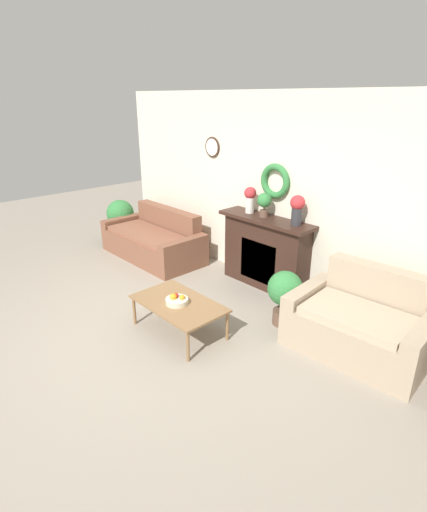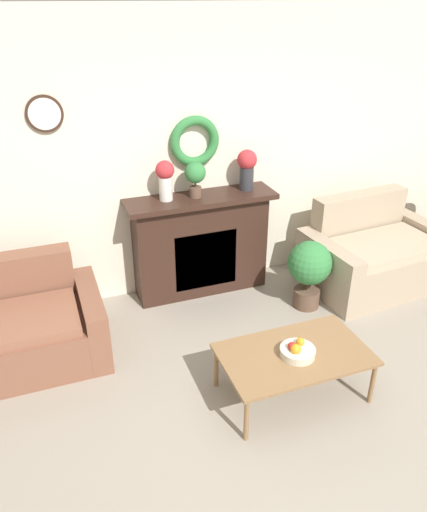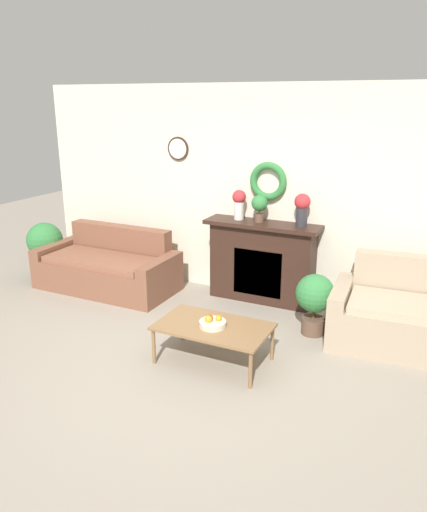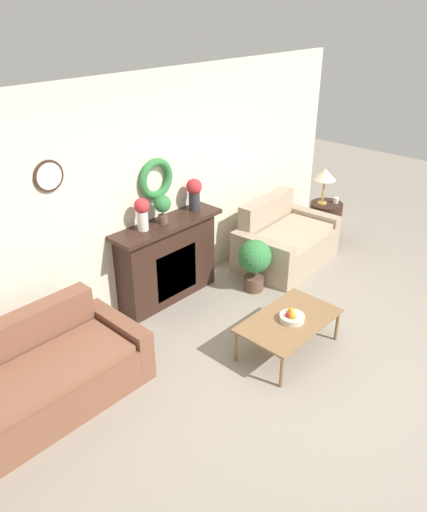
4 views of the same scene
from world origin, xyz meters
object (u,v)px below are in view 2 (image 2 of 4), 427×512
at_px(loveseat_right, 374,255).
at_px(coffee_table, 294,356).
at_px(fruit_bowl, 297,351).
at_px(vase_on_mantel_right, 247,167).
at_px(fireplace, 201,244).
at_px(potted_plant_on_mantel, 195,175).
at_px(vase_on_mantel_left, 165,177).
at_px(potted_plant_floor_by_loveseat, 309,268).

bearing_deg(loveseat_right, coffee_table, -147.20).
height_order(fruit_bowl, vase_on_mantel_right, vase_on_mantel_right).
xyz_separation_m(fireplace, coffee_table, (0.14, -1.71, -0.16)).
bearing_deg(loveseat_right, potted_plant_on_mantel, 161.15).
height_order(fireplace, potted_plant_on_mantel, potted_plant_on_mantel).
bearing_deg(potted_plant_on_mantel, fireplace, 16.00).
relative_size(fireplace, vase_on_mantel_left, 3.88).
xyz_separation_m(coffee_table, fruit_bowl, (0.00, -0.03, 0.07)).
height_order(loveseat_right, vase_on_mantel_left, vase_on_mantel_left).
bearing_deg(vase_on_mantel_right, vase_on_mantel_left, 180.00).
bearing_deg(fireplace, fruit_bowl, -85.22).
xyz_separation_m(fireplace, loveseat_right, (1.76, -0.49, -0.21)).
distance_m(loveseat_right, fruit_bowl, 2.05).
relative_size(coffee_table, vase_on_mantel_left, 2.93).
xyz_separation_m(loveseat_right, coffee_table, (-1.62, -1.22, 0.05)).
distance_m(loveseat_right, coffee_table, 2.03).
relative_size(vase_on_mantel_left, potted_plant_floor_by_loveseat, 0.54).
relative_size(coffee_table, potted_plant_floor_by_loveseat, 1.59).
height_order(vase_on_mantel_right, potted_plant_floor_by_loveseat, vase_on_mantel_right).
xyz_separation_m(fireplace, potted_plant_on_mantel, (-0.05, -0.01, 0.73)).
relative_size(fireplace, fruit_bowl, 5.58).
distance_m(fireplace, potted_plant_on_mantel, 0.73).
xyz_separation_m(vase_on_mantel_left, vase_on_mantel_right, (0.82, 0.00, 0.01)).
distance_m(fireplace, coffee_table, 1.72).
relative_size(loveseat_right, potted_plant_on_mantel, 4.39).
height_order(loveseat_right, fruit_bowl, loveseat_right).
xyz_separation_m(coffee_table, potted_plant_on_mantel, (-0.19, 1.69, 0.89)).
relative_size(vase_on_mantel_right, potted_plant_floor_by_loveseat, 0.57).
bearing_deg(vase_on_mantel_left, potted_plant_floor_by_loveseat, -29.13).
bearing_deg(potted_plant_on_mantel, fruit_bowl, -83.52).
xyz_separation_m(loveseat_right, vase_on_mantel_right, (-1.28, 0.49, 0.96)).
xyz_separation_m(loveseat_right, fruit_bowl, (-1.62, -1.25, 0.12)).
bearing_deg(fruit_bowl, vase_on_mantel_left, 105.36).
height_order(fireplace, vase_on_mantel_left, vase_on_mantel_left).
xyz_separation_m(loveseat_right, potted_plant_on_mantel, (-1.81, 0.47, 0.94)).
distance_m(vase_on_mantel_right, potted_plant_on_mantel, 0.53).
bearing_deg(coffee_table, vase_on_mantel_right, 78.74).
xyz_separation_m(vase_on_mantel_right, potted_plant_on_mantel, (-0.53, -0.02, -0.02)).
relative_size(coffee_table, potted_plant_on_mantel, 3.24).
xyz_separation_m(fruit_bowl, vase_on_mantel_left, (-0.48, 1.74, 0.83)).
distance_m(fireplace, vase_on_mantel_left, 0.81).
bearing_deg(vase_on_mantel_right, fireplace, -179.34).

